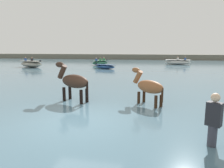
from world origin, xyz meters
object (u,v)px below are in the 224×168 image
(horse_lead_chestnut, at_px, (149,88))
(horse_trailing_dark_bay, at_px, (74,82))
(boat_near_starboard, at_px, (100,63))
(boat_near_port, at_px, (178,62))
(person_spectator_far, at_px, (213,126))
(boat_distant_west, at_px, (31,64))
(boat_far_inshore, at_px, (105,67))

(horse_lead_chestnut, bearing_deg, horse_trailing_dark_bay, -178.07)
(boat_near_starboard, bearing_deg, horse_trailing_dark_bay, -77.69)
(horse_lead_chestnut, xyz_separation_m, boat_near_port, (3.38, 23.35, -0.34))
(horse_trailing_dark_bay, height_order, person_spectator_far, horse_trailing_dark_bay)
(boat_distant_west, bearing_deg, boat_far_inshore, -0.66)
(horse_lead_chestnut, height_order, boat_near_port, horse_lead_chestnut)
(horse_lead_chestnut, relative_size, boat_near_starboard, 0.63)
(horse_lead_chestnut, relative_size, boat_distant_west, 0.48)
(horse_trailing_dark_bay, relative_size, boat_distant_west, 0.53)
(boat_far_inshore, distance_m, person_spectator_far, 19.34)
(horse_trailing_dark_bay, relative_size, boat_near_starboard, 0.70)
(boat_far_inshore, relative_size, boat_near_port, 0.70)
(horse_trailing_dark_bay, bearing_deg, person_spectator_far, -34.42)
(boat_far_inshore, height_order, person_spectator_far, person_spectator_far)
(horse_lead_chestnut, height_order, boat_distant_west, horse_lead_chestnut)
(horse_lead_chestnut, height_order, boat_far_inshore, horse_lead_chestnut)
(boat_distant_west, distance_m, person_spectator_far, 24.57)
(boat_far_inshore, bearing_deg, horse_lead_chestnut, -69.68)
(boat_near_starboard, distance_m, boat_distant_west, 9.29)
(boat_near_starboard, bearing_deg, horse_lead_chestnut, -69.58)
(boat_near_port, xyz_separation_m, person_spectator_far, (-1.82, -26.66, 0.12))
(horse_trailing_dark_bay, height_order, boat_distant_west, horse_trailing_dark_bay)
(boat_near_starboard, relative_size, boat_distant_west, 0.76)
(boat_distant_west, bearing_deg, boat_near_starboard, 37.03)
(boat_near_starboard, xyz_separation_m, boat_distant_west, (-7.41, -5.59, 0.08))
(horse_lead_chestnut, bearing_deg, person_spectator_far, -64.77)
(boat_far_inshore, xyz_separation_m, boat_near_port, (8.82, 8.64, 0.12))
(horse_trailing_dark_bay, height_order, boat_far_inshore, horse_trailing_dark_bay)
(boat_near_starboard, xyz_separation_m, boat_near_port, (10.97, 2.94, 0.04))
(horse_trailing_dark_bay, relative_size, person_spectator_far, 1.25)
(boat_near_starboard, height_order, boat_far_inshore, boat_near_starboard)
(horse_trailing_dark_bay, xyz_separation_m, boat_near_starboard, (-4.48, 20.52, -0.50))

